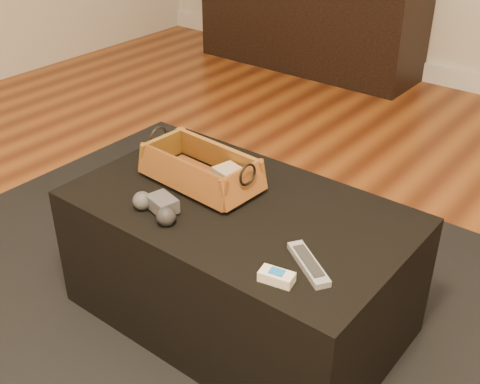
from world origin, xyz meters
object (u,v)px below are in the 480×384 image
Objects in this scene: wicker_basket at (201,170)px; game_controller at (157,207)px; silver_remote at (308,264)px; ottoman at (239,262)px; cream_gadget at (277,277)px; tv_remote at (194,176)px; media_cabinet at (309,23)px.

wicker_basket is 0.22m from game_controller.
ottoman is at bearing 158.88° from silver_remote.
tv_remote is at bearing 153.97° from cream_gadget.
ottoman is 0.31m from wicker_basket.
media_cabinet is at bearing 111.63° from tv_remote.
ottoman is 4.97× the size of tv_remote.
tv_remote is 0.21m from game_controller.
media_cabinet reaches higher than cream_gadget.
cream_gadget is (-0.03, -0.10, 0.00)m from silver_remote.
media_cabinet is 2.57m from ottoman.
game_controller is 1.91× the size of cream_gadget.
game_controller is at bearing 175.53° from cream_gadget.
media_cabinet reaches higher than ottoman.
silver_remote is (0.49, -0.15, -0.04)m from wicker_basket.
silver_remote is 0.10m from cream_gadget.
game_controller reaches higher than silver_remote.
media_cabinet is 7.47× the size of tv_remote.
wicker_basket reaches higher than tv_remote.
cream_gadget is at bearing -59.10° from media_cabinet.
wicker_basket reaches higher than silver_remote.
game_controller is at bearing -66.79° from media_cabinet.
media_cabinet is 8.61× the size of game_controller.
silver_remote is at bearing -17.21° from wicker_basket.
media_cabinet is 2.47m from wicker_basket.
tv_remote is 2.20× the size of cream_gadget.
game_controller is 0.47m from silver_remote.
game_controller is at bearing -172.42° from silver_remote.
game_controller is at bearing -83.65° from wicker_basket.
cream_gadget reaches higher than ottoman.
silver_remote reaches higher than ottoman.
ottoman is at bearing -62.14° from media_cabinet.
cream_gadget is at bearing -4.47° from game_controller.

